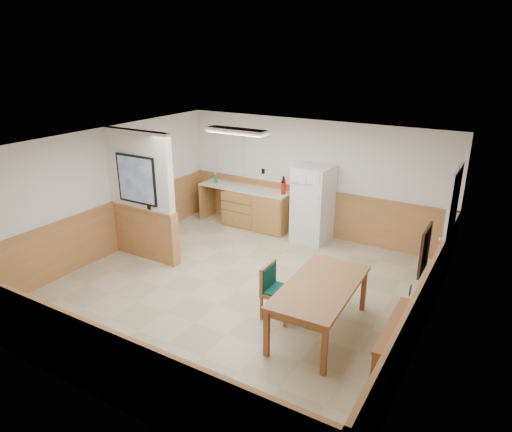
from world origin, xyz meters
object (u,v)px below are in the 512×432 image
Objects in this scene: dining_bench at (399,332)px; dining_chair at (274,287)px; refrigerator at (313,204)px; soap_bottle at (216,178)px; dining_table at (320,291)px; fire_extinguisher at (283,186)px.

dining_bench is 1.88m from dining_chair.
refrigerator is at bearing 102.38° from dining_chair.
refrigerator is at bearing -0.33° from soap_bottle.
dining_bench is 6.90× the size of soap_bottle.
refrigerator reaches higher than dining_chair.
dining_table is 1.17m from dining_bench.
refrigerator is 3.38m from dining_table.
soap_bottle is at bearing 140.26° from dining_table.
dining_bench is at bearing -22.08° from fire_extinguisher.
fire_extinguisher reaches higher than dining_table.
soap_bottle reaches higher than dining_table.
dining_bench is at bearing 0.53° from dining_table.
refrigerator reaches higher than soap_bottle.
dining_table is at bearing -34.23° from fire_extinguisher.
dining_chair is at bearing -179.84° from dining_bench.
dining_chair is at bearing 175.60° from dining_table.
dining_table is at bearing -37.64° from soap_bottle.
fire_extinguisher reaches higher than soap_bottle.
fire_extinguisher is (-3.32, 3.04, 0.73)m from dining_bench.
dining_chair is 2.15× the size of fire_extinguisher.
refrigerator is 1.91× the size of dining_chair.
dining_chair reaches higher than dining_table.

